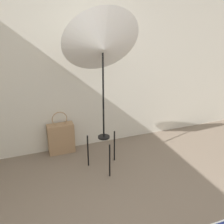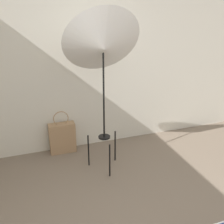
# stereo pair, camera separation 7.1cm
# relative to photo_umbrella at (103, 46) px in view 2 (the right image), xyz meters

# --- Properties ---
(wall_back) EXTENTS (8.00, 0.05, 2.60)m
(wall_back) POSITION_rel_photo_umbrella_xyz_m (-0.14, 0.73, -0.32)
(wall_back) COLOR beige
(wall_back) RESTS_ON ground_plane
(photo_umbrella) EXTENTS (0.93, 0.65, 2.07)m
(photo_umbrella) POSITION_rel_photo_umbrella_xyz_m (0.00, 0.00, 0.00)
(photo_umbrella) COLOR black
(photo_umbrella) RESTS_ON ground_plane
(tote_bag) EXTENTS (0.38, 0.15, 0.66)m
(tote_bag) POSITION_rel_photo_umbrella_xyz_m (-0.47, 0.60, -1.39)
(tote_bag) COLOR #9E7A56
(tote_bag) RESTS_ON ground_plane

